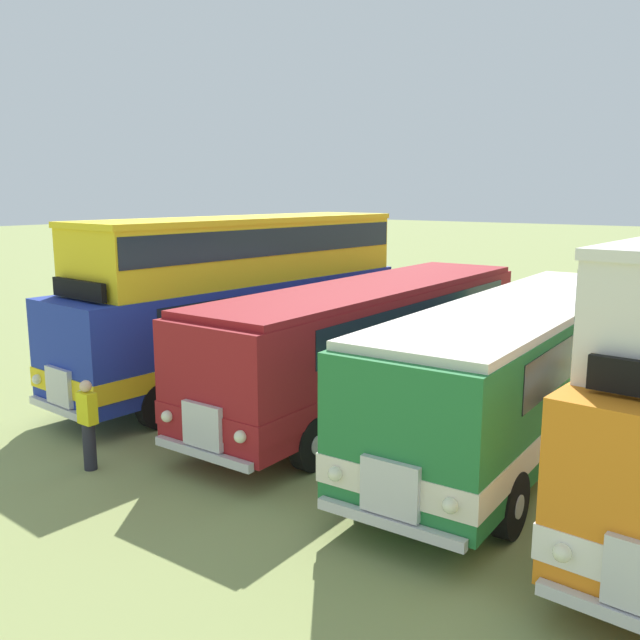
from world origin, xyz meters
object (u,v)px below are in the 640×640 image
object	(u,v)px
bus_third_in_row	(526,359)
bus_second_in_row	(375,334)
bus_first_in_row	(244,293)
marshal_person	(88,424)

from	to	relation	value
bus_third_in_row	bus_second_in_row	bearing A→B (deg)	175.65
bus_first_in_row	marshal_person	xyz separation A→B (m)	(1.70, -6.10, -1.58)
bus_first_in_row	bus_second_in_row	size ratio (longest dim) A/B	0.93
bus_first_in_row	bus_third_in_row	world-z (taller)	bus_first_in_row
marshal_person	bus_third_in_row	bearing A→B (deg)	46.55
bus_first_in_row	bus_second_in_row	bearing A→B (deg)	6.99
bus_first_in_row	marshal_person	size ratio (longest dim) A/B	6.24
bus_second_in_row	bus_third_in_row	distance (m)	3.84
bus_second_in_row	bus_third_in_row	bearing A→B (deg)	-4.35
bus_second_in_row	marshal_person	xyz separation A→B (m)	(-2.12, -6.57, -0.87)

